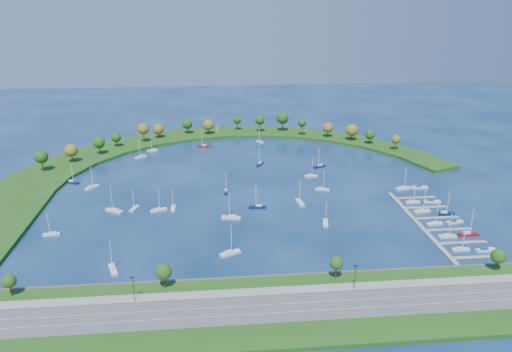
{
  "coord_description": "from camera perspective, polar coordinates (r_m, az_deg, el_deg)",
  "views": [
    {
      "loc": [
        -21.33,
        -268.33,
        103.7
      ],
      "look_at": [
        5.0,
        5.0,
        4.0
      ],
      "focal_mm": 34.63,
      "sensor_mm": 36.0,
      "label": 1
    }
  ],
  "objects": [
    {
      "name": "moored_boat_21",
      "position": [
        361.2,
        -11.85,
        2.98
      ],
      "size": [
        7.88,
        2.79,
        11.36
      ],
      "rotation": [
        0.0,
        0.0,
        3.22
      ],
      "color": "silver",
      "rests_on": "ground"
    },
    {
      "name": "ground",
      "position": [
        288.46,
        -0.89,
        -1.12
      ],
      "size": [
        700.0,
        700.0,
        0.0
      ],
      "primitive_type": "plane",
      "color": "#072343",
      "rests_on": "ground"
    },
    {
      "name": "docked_boat_0",
      "position": [
        234.08,
        22.56,
        -7.76
      ],
      "size": [
        7.77,
        2.31,
        11.36
      ],
      "rotation": [
        0.0,
        0.0,
        -0.02
      ],
      "color": "silver",
      "rests_on": "ground"
    },
    {
      "name": "moored_boat_1",
      "position": [
        260.56,
        -9.54,
        -3.58
      ],
      "size": [
        2.33,
        7.81,
        11.41
      ],
      "rotation": [
        0.0,
        0.0,
        4.69
      ],
      "color": "silver",
      "rests_on": "ground"
    },
    {
      "name": "moored_boat_7",
      "position": [
        365.3,
        -6.13,
        3.5
      ],
      "size": [
        9.27,
        5.47,
        13.17
      ],
      "rotation": [
        0.0,
        0.0,
        2.79
      ],
      "color": "maroon",
      "rests_on": "ground"
    },
    {
      "name": "moored_boat_6",
      "position": [
        283.82,
        7.64,
        -1.47
      ],
      "size": [
        8.28,
        3.91,
        11.74
      ],
      "rotation": [
        0.0,
        0.0,
        -0.22
      ],
      "color": "silver",
      "rests_on": "ground"
    },
    {
      "name": "moored_boat_8",
      "position": [
        264.46,
        5.1,
        -2.99
      ],
      "size": [
        3.87,
        9.4,
        13.41
      ],
      "rotation": [
        0.0,
        0.0,
        1.72
      ],
      "color": "silver",
      "rests_on": "ground"
    },
    {
      "name": "moored_boat_15",
      "position": [
        213.61,
        -3.03,
        -8.83
      ],
      "size": [
        9.46,
        6.45,
        13.63
      ],
      "rotation": [
        0.0,
        0.0,
        0.46
      ],
      "color": "silver",
      "rests_on": "ground"
    },
    {
      "name": "docked_boat_7",
      "position": [
        268.06,
        21.01,
        -4.0
      ],
      "size": [
        8.85,
        2.75,
        12.89
      ],
      "rotation": [
        0.0,
        0.0,
        -0.03
      ],
      "color": "#0A1943",
      "rests_on": "ground"
    },
    {
      "name": "docked_boat_8",
      "position": [
        277.21,
        17.64,
        -2.81
      ],
      "size": [
        7.76,
        2.34,
        11.34
      ],
      "rotation": [
        0.0,
        0.0,
        0.02
      ],
      "color": "silver",
      "rests_on": "ground"
    },
    {
      "name": "moored_boat_0",
      "position": [
        245.99,
        -2.87,
        -4.75
      ],
      "size": [
        10.0,
        4.84,
        14.17
      ],
      "rotation": [
        0.0,
        0.0,
        2.91
      ],
      "color": "silver",
      "rests_on": "ground"
    },
    {
      "name": "moored_boat_13",
      "position": [
        347.65,
        -13.16,
        2.22
      ],
      "size": [
        8.08,
        7.52,
        12.69
      ],
      "rotation": [
        0.0,
        0.0,
        3.86
      ],
      "color": "silver",
      "rests_on": "ground"
    },
    {
      "name": "docked_boat_4",
      "position": [
        254.77,
        19.93,
        -5.12
      ],
      "size": [
        8.24,
        3.32,
        11.76
      ],
      "rotation": [
        0.0,
        0.0,
        0.14
      ],
      "color": "silver",
      "rests_on": "ground"
    },
    {
      "name": "docked_boat_11",
      "position": [
        299.46,
        18.34,
        -1.23
      ],
      "size": [
        9.51,
        3.37,
        1.9
      ],
      "rotation": [
        0.0,
        0.0,
        -0.08
      ],
      "color": "silver",
      "rests_on": "ground"
    },
    {
      "name": "south_shoreline",
      "position": [
        179.33,
        2.42,
        -15.0
      ],
      "size": [
        420.0,
        43.1,
        11.6
      ],
      "color": "#214B14",
      "rests_on": "ground"
    },
    {
      "name": "docked_boat_2",
      "position": [
        243.94,
        21.23,
        -6.43
      ],
      "size": [
        8.18,
        2.47,
        11.94
      ],
      "rotation": [
        0.0,
        0.0,
        -0.02
      ],
      "color": "silver",
      "rests_on": "ground"
    },
    {
      "name": "moored_boat_19",
      "position": [
        263.55,
        -16.07,
        -3.82
      ],
      "size": [
        9.68,
        7.46,
        14.28
      ],
      "rotation": [
        0.0,
        0.0,
        2.58
      ],
      "color": "silver",
      "rests_on": "ground"
    },
    {
      "name": "breakwater",
      "position": [
        334.21,
        -9.53,
        1.77
      ],
      "size": [
        286.74,
        247.64,
        2.0
      ],
      "color": "#214B14",
      "rests_on": "ground"
    },
    {
      "name": "docked_boat_10",
      "position": [
        294.89,
        16.63,
        -1.32
      ],
      "size": [
        9.1,
        3.93,
        12.95
      ],
      "rotation": [
        0.0,
        0.0,
        0.17
      ],
      "color": "silver",
      "rests_on": "ground"
    },
    {
      "name": "moored_boat_14",
      "position": [
        242.97,
        8.04,
        -5.28
      ],
      "size": [
        3.91,
        8.55,
        12.14
      ],
      "rotation": [
        0.0,
        0.0,
        4.51
      ],
      "color": "silver",
      "rests_on": "ground"
    },
    {
      "name": "dock_system",
      "position": [
        255.02,
        19.85,
        -5.22
      ],
      "size": [
        24.28,
        82.0,
        1.6
      ],
      "color": "gray",
      "rests_on": "ground"
    },
    {
      "name": "moored_boat_17",
      "position": [
        311.33,
        -20.44,
        -0.63
      ],
      "size": [
        8.57,
        6.18,
        12.46
      ],
      "rotation": [
        0.0,
        0.0,
        5.78
      ],
      "color": "#0A1943",
      "rests_on": "ground"
    },
    {
      "name": "moored_boat_18",
      "position": [
        259.3,
        -11.22,
        -3.8
      ],
      "size": [
        8.69,
        5.45,
        12.4
      ],
      "rotation": [
        0.0,
        0.0,
        0.4
      ],
      "color": "silver",
      "rests_on": "ground"
    },
    {
      "name": "docked_boat_3",
      "position": [
        249.44,
        23.31,
        -6.12
      ],
      "size": [
        9.2,
        2.73,
        13.46
      ],
      "rotation": [
        0.0,
        0.0,
        0.02
      ],
      "color": "maroon",
      "rests_on": "ground"
    },
    {
      "name": "moored_boat_11",
      "position": [
        374.61,
        0.43,
        4.02
      ],
      "size": [
        5.98,
        7.13,
        10.77
      ],
      "rotation": [
        0.0,
        0.0,
        2.2
      ],
      "color": "silver",
      "rests_on": "ground"
    },
    {
      "name": "moored_boat_2",
      "position": [
        257.92,
        0.18,
        -3.53
      ],
      "size": [
        8.97,
        2.72,
        13.1
      ],
      "rotation": [
        0.0,
        0.0,
        3.12
      ],
      "color": "#0A1943",
      "rests_on": "ground"
    },
    {
      "name": "moored_boat_5",
      "position": [
        321.93,
        7.32,
        1.17
      ],
      "size": [
        8.88,
        5.86,
        12.74
      ],
      "rotation": [
        0.0,
        0.0,
        3.58
      ],
      "color": "#0A1943",
      "rests_on": "ground"
    },
    {
      "name": "docked_boat_9",
      "position": [
        281.16,
        19.63,
        -2.77
      ],
      "size": [
        9.21,
        3.87,
        1.82
      ],
      "rotation": [
        0.0,
        0.0,
        -0.16
      ],
      "color": "silver",
      "rests_on": "ground"
    },
    {
      "name": "moored_boat_10",
      "position": [
        209.72,
        -16.2,
        -10.26
      ],
      "size": [
        5.32,
        9.3,
        13.18
      ],
      "rotation": [
        0.0,
        0.0,
        1.91
      ],
      "color": "silver",
      "rests_on": "ground"
    },
    {
      "name": "moored_boat_9",
      "position": [
        304.17,
        6.35,
        0.07
      ],
      "size": [
        7.93,
        2.35,
        11.6
      ],
      "rotation": [
        0.0,
        0.0,
        6.3
      ],
      "color": "silver",
      "rests_on": "ground"
    },
    {
      "name": "moored_boat_16",
      "position": [
        299.36,
        -18.45,
        -1.2
      ],
      "size": [
        7.39,
        8.48,
        12.98
      ],
      "rotation": [
        0.0,
        0.0,
        0.91
      ],
      "color": "silver",
      "rests_on": "ground"
    },
    {
      "name": "breakwater_trees",
      "position": [
        367.98,
        -4.14,
        5.23
      ],
      "size": [
        240.83,
        96.54,
        15.82
      ],
      "color": "#382314",
      "rests_on": "breakwater"
    },
    {
      "name": "docked_boat_5",
      "position": [
        260.1,
        21.94,
        -4.94
      ],
      "size": [
        8.73,
        3.78,
        1.72
      ],
      "rotation": [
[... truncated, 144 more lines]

